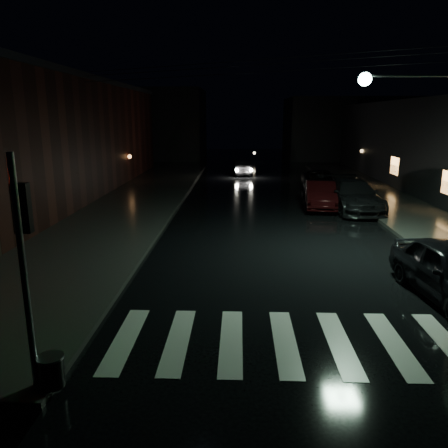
# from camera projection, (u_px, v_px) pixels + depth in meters

# --- Properties ---
(ground) EXTENTS (120.00, 120.00, 0.00)m
(ground) POSITION_uv_depth(u_px,v_px,m) (175.00, 352.00, 9.34)
(ground) COLOR black
(ground) RESTS_ON ground
(sidewalk_left) EXTENTS (6.00, 44.00, 0.15)m
(sidewalk_left) POSITION_uv_depth(u_px,v_px,m) (119.00, 210.00, 23.07)
(sidewalk_left) COLOR #282826
(sidewalk_left) RESTS_ON ground
(sidewalk_right) EXTENTS (4.00, 44.00, 0.15)m
(sidewalk_right) POSITION_uv_depth(u_px,v_px,m) (406.00, 212.00, 22.57)
(sidewalk_right) COLOR #282826
(sidewalk_right) RESTS_ON ground
(building_left) EXTENTS (10.00, 36.00, 7.00)m
(building_left) POSITION_uv_depth(u_px,v_px,m) (1.00, 142.00, 24.43)
(building_left) COLOR black
(building_left) RESTS_ON ground
(building_far_left) EXTENTS (14.00, 10.00, 8.00)m
(building_far_left) POSITION_uv_depth(u_px,v_px,m) (145.00, 124.00, 52.38)
(building_far_left) COLOR black
(building_far_left) RESTS_ON ground
(building_far_right) EXTENTS (14.00, 10.00, 7.00)m
(building_far_right) POSITION_uv_depth(u_px,v_px,m) (346.00, 129.00, 51.69)
(building_far_right) COLOR black
(building_far_right) RESTS_ON ground
(crosswalk) EXTENTS (9.00, 3.00, 0.01)m
(crosswalk) POSITION_uv_depth(u_px,v_px,m) (312.00, 342.00, 9.72)
(crosswalk) COLOR beige
(crosswalk) RESTS_ON ground
(signal_pole_corner) EXTENTS (0.68, 0.61, 4.20)m
(signal_pole_corner) POSITION_uv_depth(u_px,v_px,m) (39.00, 314.00, 7.63)
(signal_pole_corner) COLOR slate
(signal_pole_corner) RESTS_ON ground
(parked_car_b) EXTENTS (2.04, 4.57, 1.46)m
(parked_car_b) POSITION_uv_depth(u_px,v_px,m) (320.00, 195.00, 23.85)
(parked_car_b) COLOR black
(parked_car_b) RESTS_ON ground
(parked_car_c) EXTENTS (2.59, 5.77, 1.64)m
(parked_car_c) POSITION_uv_depth(u_px,v_px,m) (352.00, 195.00, 23.25)
(parked_car_c) COLOR black
(parked_car_c) RESTS_ON ground
(parked_car_d) EXTENTS (2.71, 5.19, 1.39)m
(parked_car_d) POSITION_uv_depth(u_px,v_px,m) (320.00, 181.00, 29.24)
(parked_car_d) COLOR black
(parked_car_d) RESTS_ON ground
(oncoming_car) EXTENTS (1.68, 3.98, 1.28)m
(oncoming_car) POSITION_uv_depth(u_px,v_px,m) (242.00, 167.00, 37.62)
(oncoming_car) COLOR black
(oncoming_car) RESTS_ON ground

